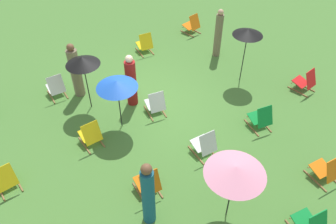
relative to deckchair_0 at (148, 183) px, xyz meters
The scene contains 21 objects.
ground_plane 3.36m from the deckchair_0, 124.57° to the right, with size 40.00×40.00×0.00m, color #477A33.
deckchair_0 is the anchor object (origin of this frame).
deckchair_1 4.89m from the deckchair_0, 89.54° to the right, with size 0.56×0.81×0.83m.
deckchair_2 3.47m from the deckchair_0, 41.68° to the right, with size 0.49×0.77×0.83m.
deckchair_3 8.10m from the deckchair_0, 139.98° to the right, with size 0.53×0.79×0.83m.
deckchair_4 6.44m from the deckchair_0, 125.83° to the right, with size 0.63×0.85×0.83m.
deckchair_5 3.90m from the deckchair_0, behind, with size 0.68×0.87×0.83m.
deckchair_6 3.70m from the deckchair_0, 123.97° to the left, with size 0.64×0.85×0.83m.
deckchair_7 2.31m from the deckchair_0, 83.83° to the right, with size 0.53×0.79×0.83m.
deckchair_8 2.91m from the deckchair_0, 131.41° to the right, with size 0.67×0.86×0.83m.
deckchair_9 4.43m from the deckchair_0, 145.60° to the left, with size 0.61×0.84×0.83m.
deckchair_11 1.92m from the deckchair_0, behind, with size 0.59×0.82×0.83m.
deckchair_13 6.43m from the deckchair_0, behind, with size 0.50×0.78×0.83m.
umbrella_0 5.71m from the deckchair_0, 162.16° to the right, with size 0.96×0.96×1.94m.
umbrella_1 2.30m from the deckchair_0, 122.31° to the left, with size 1.28×1.28×1.74m.
umbrella_2 4.00m from the deckchair_0, 98.24° to the right, with size 1.00×1.00×1.84m.
umbrella_3 2.78m from the deckchair_0, 108.66° to the right, with size 1.14×1.14×1.66m.
person_0 4.59m from the deckchair_0, 97.35° to the right, with size 0.34×0.34×1.88m.
person_1 0.90m from the deckchair_0, 55.17° to the left, with size 0.41×0.41×1.91m.
person_2 6.69m from the deckchair_0, 149.87° to the right, with size 0.36×0.36×1.85m.
person_3 3.51m from the deckchair_0, 118.69° to the right, with size 0.45×0.45×1.77m.
Camera 1 is at (4.56, 6.74, 6.96)m, focal length 35.73 mm.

